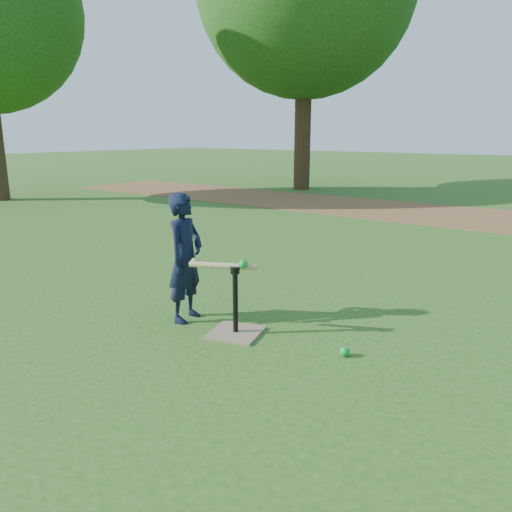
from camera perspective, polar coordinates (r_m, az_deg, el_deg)
The scene contains 6 objects.
ground at distance 4.50m, azimuth 2.90°, elevation -8.68°, with size 80.00×80.00×0.00m, color #285116.
dirt_strip at distance 11.33m, azimuth 24.73°, elevation 3.90°, with size 24.00×3.00×0.01m, color brown.
child at distance 4.66m, azimuth -8.07°, elevation -0.20°, with size 0.44×0.29×1.20m, color black.
wiffle_ball_ground at distance 4.09m, azimuth 10.11°, elevation -10.70°, with size 0.08×0.08×0.08m, color #0D9934.
batting_tee at distance 4.43m, azimuth -2.35°, elevation -7.55°, with size 0.53×0.53×0.61m.
swing_action at distance 4.33m, azimuth -3.70°, elevation -1.03°, with size 0.61×0.31×0.11m.
Camera 1 is at (2.31, -3.46, 1.73)m, focal length 35.00 mm.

